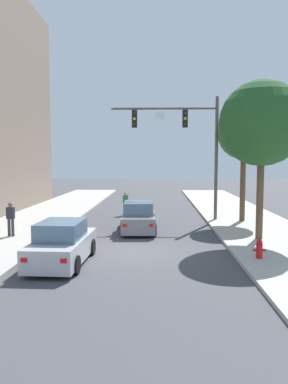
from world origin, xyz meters
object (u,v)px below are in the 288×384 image
fire_hydrant (259,249)px  car_lead_grey (139,218)px  street_tree_second (244,134)px  traffic_signal_mast (186,135)px  street_tree_nearest (262,124)px  pedestrian_crossing_road (126,202)px  pedestrian_sidewalk_left_walker (11,217)px  car_following_silver (62,244)px

fire_hydrant → car_lead_grey: bearing=129.2°
fire_hydrant → street_tree_second: street_tree_second is taller
traffic_signal_mast → street_tree_second: traffic_signal_mast is taller
street_tree_nearest → street_tree_second: size_ratio=1.08×
traffic_signal_mast → car_lead_grey: bearing=-129.9°
car_lead_grey → pedestrian_crossing_road: (-1.18, 5.72, 0.19)m
traffic_signal_mast → street_tree_nearest: size_ratio=1.03×
pedestrian_crossing_road → street_tree_nearest: (6.94, -8.15, 4.55)m
pedestrian_sidewalk_left_walker → car_following_silver: bearing=-49.1°
traffic_signal_mast → pedestrian_sidewalk_left_walker: 11.29m
car_following_silver → fire_hydrant: 7.34m
fire_hydrant → pedestrian_crossing_road: bearing=117.3°
car_following_silver → pedestrian_crossing_road: 12.16m
pedestrian_crossing_road → street_tree_second: (7.32, -2.96, 4.42)m
street_tree_nearest → street_tree_second: 5.20m
fire_hydrant → car_following_silver: bearing=-176.5°
traffic_signal_mast → fire_hydrant: bearing=-77.5°
traffic_signal_mast → car_lead_grey: traffic_signal_mast is taller
traffic_signal_mast → fire_hydrant: (2.04, -9.25, -4.83)m
traffic_signal_mast → pedestrian_crossing_road: size_ratio=4.57×
car_following_silver → traffic_signal_mast: bearing=61.4°
street_tree_nearest → car_lead_grey: bearing=157.1°
car_following_silver → street_tree_nearest: bearing=25.5°
pedestrian_sidewalk_left_walker → fire_hydrant: size_ratio=2.28×
car_lead_grey → pedestrian_crossing_road: pedestrian_crossing_road is taller
car_lead_grey → street_tree_nearest: street_tree_nearest is taller
car_following_silver → street_tree_nearest: street_tree_nearest is taller
pedestrian_sidewalk_left_walker → street_tree_nearest: 12.60m
pedestrian_sidewalk_left_walker → pedestrian_crossing_road: (4.87, 7.99, -0.15)m
pedestrian_crossing_road → street_tree_nearest: street_tree_nearest is taller
traffic_signal_mast → pedestrian_sidewalk_left_walker: size_ratio=4.57×
traffic_signal_mast → street_tree_second: 3.41m
pedestrian_crossing_road → street_tree_second: street_tree_second is taller
pedestrian_crossing_road → fire_hydrant: size_ratio=2.28×
street_tree_nearest → traffic_signal_mast: bearing=117.3°
car_lead_grey → car_following_silver: bearing=-111.4°
car_lead_grey → pedestrian_sidewalk_left_walker: (-6.05, -2.27, 0.34)m
pedestrian_sidewalk_left_walker → fire_hydrant: pedestrian_sidewalk_left_walker is taller
pedestrian_crossing_road → car_following_silver: bearing=-96.2°
street_tree_second → pedestrian_crossing_road: bearing=158.0°
car_following_silver → pedestrian_crossing_road: bearing=83.8°
fire_hydrant → street_tree_nearest: bearing=75.1°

